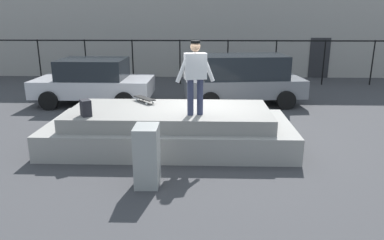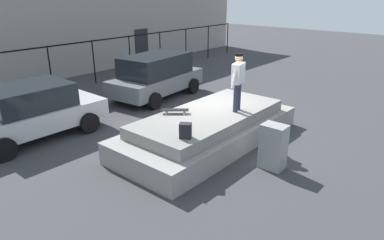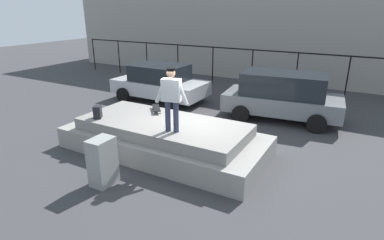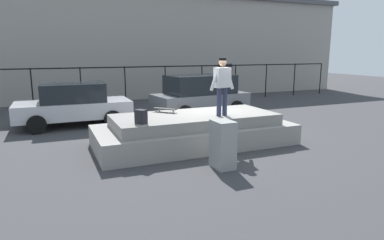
{
  "view_description": "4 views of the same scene",
  "coord_description": "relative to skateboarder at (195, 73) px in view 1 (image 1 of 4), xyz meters",
  "views": [
    {
      "loc": [
        -0.01,
        -8.93,
        3.12
      ],
      "look_at": [
        -0.3,
        0.28,
        0.44
      ],
      "focal_mm": 34.11,
      "sensor_mm": 36.0,
      "label": 1
    },
    {
      "loc": [
        -8.35,
        -6.16,
        4.26
      ],
      "look_at": [
        -0.61,
        0.4,
        0.43
      ],
      "focal_mm": 32.75,
      "sensor_mm": 36.0,
      "label": 2
    },
    {
      "loc": [
        3.97,
        -7.3,
        3.97
      ],
      "look_at": [
        -0.34,
        0.38,
        0.8
      ],
      "focal_mm": 29.42,
      "sensor_mm": 36.0,
      "label": 3
    },
    {
      "loc": [
        -4.79,
        -9.42,
        2.74
      ],
      "look_at": [
        -0.36,
        0.85,
        0.48
      ],
      "focal_mm": 31.46,
      "sensor_mm": 36.0,
      "label": 4
    }
  ],
  "objects": [
    {
      "name": "ground_plane",
      "position": [
        0.19,
        0.94,
        -1.88
      ],
      "size": [
        60.0,
        60.0,
        0.0
      ],
      "primitive_type": "plane",
      "color": "#38383A"
    },
    {
      "name": "backpack",
      "position": [
        -2.45,
        -0.18,
        -0.78
      ],
      "size": [
        0.32,
        0.34,
        0.37
      ],
      "primitive_type": "cube",
      "rotation": [
        0.0,
        0.0,
        2.13
      ],
      "color": "black",
      "rests_on": "concrete_ledge"
    },
    {
      "name": "car_silver_sedan_near",
      "position": [
        -3.74,
        4.84,
        -1.06
      ],
      "size": [
        4.16,
        2.28,
        1.61
      ],
      "color": "#B7B7BC",
      "rests_on": "ground_plane"
    },
    {
      "name": "fence_row",
      "position": [
        0.19,
        8.81,
        -0.49
      ],
      "size": [
        24.06,
        0.06,
        2.02
      ],
      "color": "black",
      "rests_on": "ground_plane"
    },
    {
      "name": "concrete_ledge",
      "position": [
        -0.63,
        0.51,
        -1.46
      ],
      "size": [
        5.86,
        2.56,
        0.93
      ],
      "color": "gray",
      "rests_on": "ground_plane"
    },
    {
      "name": "skateboarder",
      "position": [
        0.0,
        0.0,
        0.0
      ],
      "size": [
        0.89,
        0.34,
        1.65
      ],
      "color": "#2D334C",
      "rests_on": "concrete_ledge"
    },
    {
      "name": "skateboard",
      "position": [
        -1.34,
        1.19,
        -0.86
      ],
      "size": [
        0.65,
        0.71,
        0.12
      ],
      "color": "black",
      "rests_on": "concrete_ledge"
    },
    {
      "name": "car_grey_hatchback_mid",
      "position": [
        1.61,
        4.98,
        -0.96
      ],
      "size": [
        4.35,
        2.47,
        1.75
      ],
      "color": "slate",
      "rests_on": "ground_plane"
    },
    {
      "name": "utility_box",
      "position": [
        -0.86,
        -1.67,
        -1.31
      ],
      "size": [
        0.45,
        0.6,
        1.16
      ],
      "primitive_type": "cube",
      "rotation": [
        0.0,
        0.0,
        0.01
      ],
      "color": "gray",
      "rests_on": "ground_plane"
    },
    {
      "name": "warehouse_building",
      "position": [
        0.19,
        14.73,
        1.28
      ],
      "size": [
        29.82,
        8.31,
        6.31
      ],
      "color": "gray",
      "rests_on": "ground_plane"
    }
  ]
}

